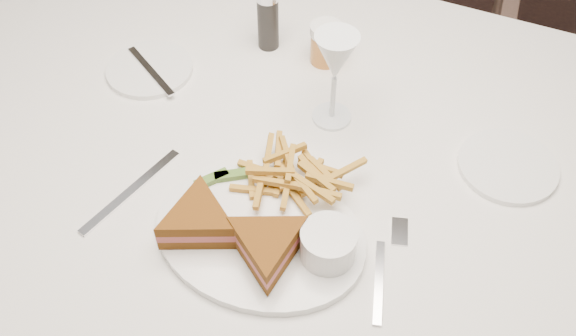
# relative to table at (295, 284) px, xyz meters

# --- Properties ---
(table) EXTENTS (1.74, 1.26, 0.75)m
(table) POSITION_rel_table_xyz_m (0.00, 0.00, 0.00)
(table) COLOR silver
(table) RESTS_ON ground
(chair_far) EXTENTS (0.64, 0.60, 0.65)m
(chair_far) POSITION_rel_table_xyz_m (0.02, 0.95, -0.05)
(chair_far) COLOR #48342C
(chair_far) RESTS_ON ground
(table_setting) EXTENTS (0.82, 0.63, 0.18)m
(table_setting) POSITION_rel_table_xyz_m (-0.01, -0.05, 0.41)
(table_setting) COLOR white
(table_setting) RESTS_ON table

